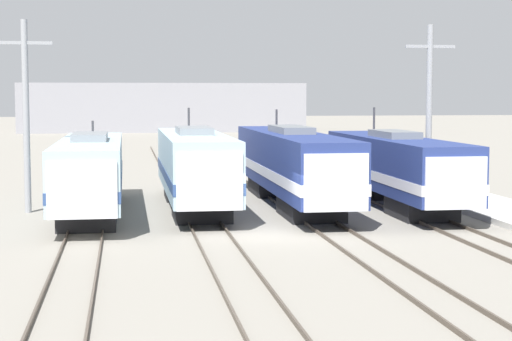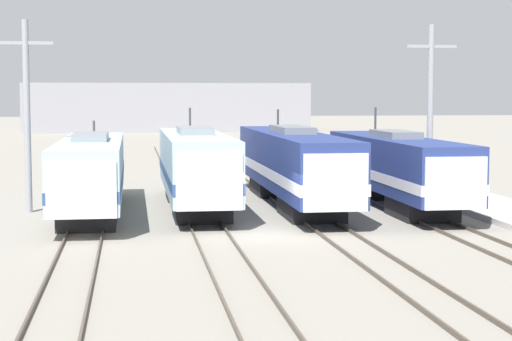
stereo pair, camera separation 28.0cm
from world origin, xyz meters
name	(u,v)px [view 1 (the left image)]	position (x,y,z in m)	size (l,w,h in m)	color
ground_plane	(273,234)	(0.00, 0.00, 0.00)	(400.00, 400.00, 0.00)	gray
rail_pair_far_left	(84,237)	(-7.73, 0.00, 0.07)	(1.50, 120.00, 0.15)	#4C4238
rail_pair_center_left	(211,234)	(-2.58, 0.00, 0.07)	(1.51, 120.00, 0.15)	#4C4238
rail_pair_center_right	(333,231)	(2.58, 0.00, 0.07)	(1.51, 120.00, 0.15)	#4C4238
rail_pair_far_right	(450,228)	(7.73, 0.00, 0.07)	(1.50, 120.00, 0.15)	#4C4238
locomotive_far_left	(90,173)	(-7.73, 6.88, 2.04)	(3.00, 16.95, 4.44)	#232326
locomotive_center_left	(195,167)	(-2.58, 8.22, 2.15)	(3.08, 16.33, 5.09)	#232326
locomotive_center_right	(293,165)	(2.58, 8.87, 2.14)	(3.03, 19.78, 4.97)	black
locomotive_far_right	(397,168)	(7.73, 7.45, 2.04)	(2.99, 16.93, 5.11)	black
catenary_tower_left	(26,112)	(-10.83, 8.36, 4.95)	(2.68, 0.32, 9.44)	gray
catenary_tower_right	(429,111)	(9.76, 8.36, 4.95)	(2.68, 0.32, 9.44)	gray
depot_building	(162,107)	(-0.07, 104.70, 3.82)	(44.44, 15.00, 7.65)	gray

